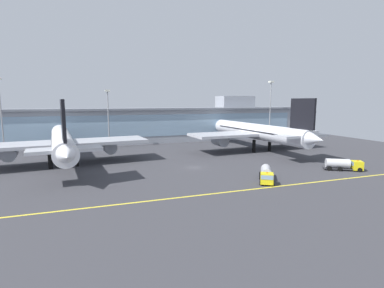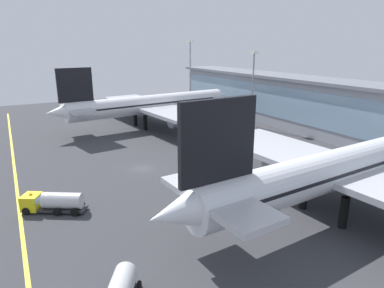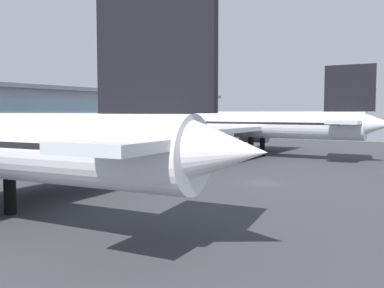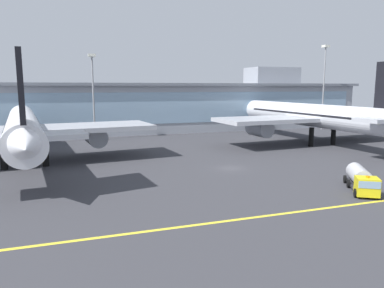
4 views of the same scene
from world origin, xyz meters
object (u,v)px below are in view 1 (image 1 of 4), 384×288
at_px(airliner_near_right, 256,132).
at_px(fuel_tanker_truck, 266,174).
at_px(apron_light_mast_west, 108,110).
at_px(baggage_tug_near, 344,164).
at_px(airliner_near_left, 62,142).
at_px(apron_light_mast_centre, 270,102).
at_px(apron_light_mast_east, 0,105).

bearing_deg(airliner_near_right, fuel_tanker_truck, 147.92).
relative_size(airliner_near_right, apron_light_mast_west, 2.78).
distance_m(airliner_near_right, fuel_tanker_truck, 41.54).
xyz_separation_m(airliner_near_right, apron_light_mast_west, (-48.88, 22.61, 7.66)).
distance_m(fuel_tanker_truck, baggage_tug_near, 24.52).
bearing_deg(airliner_near_left, apron_light_mast_centre, -78.06).
relative_size(airliner_near_right, apron_light_mast_centre, 2.27).
bearing_deg(baggage_tug_near, apron_light_mast_centre, 104.38).
distance_m(airliner_near_left, apron_light_mast_centre, 89.48).
height_order(airliner_near_right, fuel_tanker_truck, airliner_near_right).
height_order(baggage_tug_near, apron_light_mast_centre, apron_light_mast_centre).
distance_m(airliner_near_left, apron_light_mast_west, 30.66).
relative_size(airliner_near_left, airliner_near_right, 0.97).
bearing_deg(fuel_tanker_truck, apron_light_mast_west, -121.94).
distance_m(fuel_tanker_truck, apron_light_mast_west, 66.93).
height_order(airliner_near_right, apron_light_mast_west, apron_light_mast_west).
bearing_deg(baggage_tug_near, fuel_tanker_truck, -144.25).
height_order(apron_light_mast_centre, apron_light_mast_east, apron_light_mast_centre).
height_order(airliner_near_right, baggage_tug_near, airliner_near_right).
bearing_deg(apron_light_mast_centre, airliner_near_left, -162.02).
xyz_separation_m(airliner_near_right, baggage_tug_near, (4.76, -34.07, -5.11)).
bearing_deg(airliner_near_left, airliner_near_right, -92.79).
xyz_separation_m(apron_light_mast_west, apron_light_mast_centre, (70.59, 1.26, 2.64)).
bearing_deg(apron_light_mast_east, fuel_tanker_truck, -42.01).
height_order(fuel_tanker_truck, apron_light_mast_east, apron_light_mast_east).
height_order(airliner_near_left, apron_light_mast_centre, apron_light_mast_centre).
relative_size(airliner_near_right, baggage_tug_near, 6.63).
relative_size(apron_light_mast_west, apron_light_mast_centre, 0.82).
bearing_deg(airliner_near_left, fuel_tanker_truck, -133.16).
bearing_deg(apron_light_mast_west, apron_light_mast_east, -175.90).
height_order(baggage_tug_near, apron_light_mast_east, apron_light_mast_east).
xyz_separation_m(baggage_tug_near, apron_light_mast_west, (-53.65, 56.67, 12.76)).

